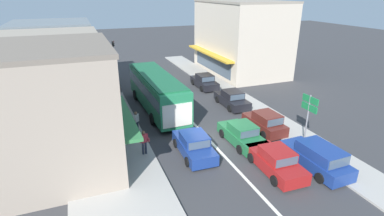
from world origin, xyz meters
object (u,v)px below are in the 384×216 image
(city_bus, at_px, (157,90))
(pedestrian_browsing_midblock, at_px, (144,141))
(sedan_queue_gap_filler, at_px, (194,145))
(pedestrian_with_handbag_near, at_px, (136,121))
(sedan_behind_bus_near, at_px, (242,135))
(sedan_behind_bus_mid, at_px, (276,161))
(parked_sedan_kerb_rear, at_px, (204,82))
(pedestrian_far_walker, at_px, (119,92))
(parked_sedan_kerb_third, at_px, (232,99))
(parked_hatchback_kerb_second, at_px, (265,123))
(traffic_light_downstreet, at_px, (114,52))
(directional_road_sign, at_px, (309,108))
(parked_wagon_kerb_front, at_px, (317,157))

(city_bus, distance_m, pedestrian_browsing_midblock, 8.04)
(sedan_queue_gap_filler, xyz_separation_m, pedestrian_with_handbag_near, (-2.88, 4.29, 0.40))
(sedan_behind_bus_near, relative_size, pedestrian_with_handbag_near, 2.59)
(pedestrian_with_handbag_near, bearing_deg, sedan_behind_bus_near, -31.90)
(sedan_behind_bus_mid, distance_m, parked_sedan_kerb_rear, 16.70)
(sedan_queue_gap_filler, bearing_deg, pedestrian_far_walker, 105.08)
(sedan_behind_bus_near, distance_m, parked_sedan_kerb_third, 7.21)
(sedan_behind_bus_near, xyz_separation_m, parked_sedan_kerb_third, (2.78, 6.66, 0.00))
(parked_sedan_kerb_third, bearing_deg, parked_hatchback_kerb_second, -92.15)
(city_bus, xyz_separation_m, sedan_queue_gap_filler, (0.21, -8.44, -1.22))
(pedestrian_with_handbag_near, bearing_deg, pedestrian_browsing_midblock, -92.49)
(city_bus, relative_size, traffic_light_downstreet, 2.60)
(sedan_behind_bus_mid, xyz_separation_m, sedan_queue_gap_filler, (-3.76, 3.51, 0.00))
(sedan_behind_bus_mid, height_order, pedestrian_far_walker, pedestrian_far_walker)
(pedestrian_browsing_midblock, bearing_deg, sedan_behind_bus_mid, -33.41)
(pedestrian_far_walker, bearing_deg, sedan_behind_bus_near, -59.14)
(sedan_behind_bus_mid, distance_m, sedan_queue_gap_filler, 5.14)
(city_bus, relative_size, directional_road_sign, 3.03)
(parked_sedan_kerb_rear, bearing_deg, pedestrian_browsing_midblock, -127.77)
(traffic_light_downstreet, height_order, directional_road_sign, traffic_light_downstreet)
(parked_sedan_kerb_third, bearing_deg, traffic_light_downstreet, 119.05)
(sedan_behind_bus_near, bearing_deg, parked_sedan_kerb_rear, 78.24)
(parked_wagon_kerb_front, height_order, traffic_light_downstreet, traffic_light_downstreet)
(pedestrian_browsing_midblock, bearing_deg, city_bus, 69.39)
(parked_sedan_kerb_rear, distance_m, pedestrian_browsing_midblock, 15.23)
(sedan_behind_bus_mid, bearing_deg, parked_sedan_kerb_rear, 81.23)
(parked_sedan_kerb_rear, height_order, directional_road_sign, directional_road_sign)
(sedan_behind_bus_near, height_order, pedestrian_far_walker, pedestrian_far_walker)
(sedan_queue_gap_filler, height_order, pedestrian_with_handbag_near, pedestrian_with_handbag_near)
(pedestrian_with_handbag_near, height_order, pedestrian_far_walker, same)
(sedan_behind_bus_near, height_order, parked_wagon_kerb_front, parked_wagon_kerb_front)
(pedestrian_browsing_midblock, bearing_deg, pedestrian_far_walker, 90.46)
(pedestrian_far_walker, bearing_deg, parked_sedan_kerb_rear, 8.85)
(traffic_light_downstreet, xyz_separation_m, pedestrian_with_handbag_near, (-0.83, -17.85, -1.79))
(sedan_behind_bus_mid, distance_m, parked_hatchback_kerb_second, 5.37)
(parked_sedan_kerb_third, height_order, pedestrian_browsing_midblock, pedestrian_browsing_midblock)
(sedan_behind_bus_near, xyz_separation_m, pedestrian_far_walker, (-6.75, 11.30, 0.40))
(parked_hatchback_kerb_second, relative_size, pedestrian_with_handbag_near, 2.31)
(parked_wagon_kerb_front, distance_m, parked_sedan_kerb_rear, 17.13)
(directional_road_sign, bearing_deg, pedestrian_far_walker, 129.41)
(parked_sedan_kerb_third, relative_size, pedestrian_far_walker, 2.58)
(directional_road_sign, bearing_deg, parked_wagon_kerb_front, -117.63)
(parked_hatchback_kerb_second, relative_size, parked_sedan_kerb_third, 0.89)
(sedan_behind_bus_near, distance_m, traffic_light_downstreet, 22.75)
(sedan_queue_gap_filler, xyz_separation_m, parked_sedan_kerb_rear, (6.30, 12.99, 0.00))
(parked_wagon_kerb_front, distance_m, pedestrian_browsing_midblock, 10.54)
(pedestrian_with_handbag_near, xyz_separation_m, pedestrian_browsing_midblock, (-0.14, -3.33, 0.00))
(sedan_behind_bus_mid, distance_m, parked_sedan_kerb_third, 10.73)
(parked_wagon_kerb_front, height_order, parked_sedan_kerb_third, parked_wagon_kerb_front)
(parked_sedan_kerb_rear, relative_size, pedestrian_far_walker, 2.58)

